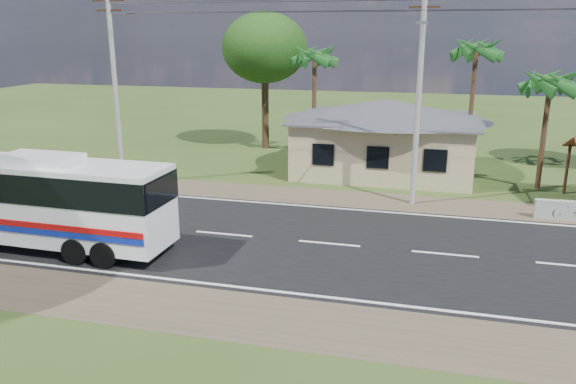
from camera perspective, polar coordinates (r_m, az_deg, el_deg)
name	(u,v)px	position (r m, az deg, el deg)	size (l,w,h in m)	color
ground	(329,244)	(22.72, 4.20, -5.29)	(120.00, 120.00, 0.00)	#304217
road	(329,244)	(22.72, 4.20, -5.27)	(120.00, 16.00, 0.03)	black
house	(385,128)	(34.43, 9.83, 6.41)	(12.40, 10.00, 5.00)	tan
utility_poles	(412,86)	(27.48, 12.50, 10.48)	(32.80, 2.22, 11.00)	#9E9E99
palm_near	(550,82)	(32.51, 25.11, 10.06)	(2.80, 2.80, 6.70)	#47301E
palm_mid	(476,50)	(36.47, 18.59, 13.49)	(2.80, 2.80, 8.20)	#47301E
palm_far	(315,56)	(37.68, 2.72, 13.60)	(2.80, 2.80, 7.70)	#47301E
tree_behind_house	(265,48)	(40.59, -2.39, 14.39)	(6.00, 6.00, 9.61)	#47301E
coach_bus	(23,194)	(24.20, -25.32, -0.14)	(12.14, 2.85, 3.75)	silver
motorcycle	(574,210)	(28.35, 27.04, -1.67)	(0.64, 1.84, 0.97)	black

